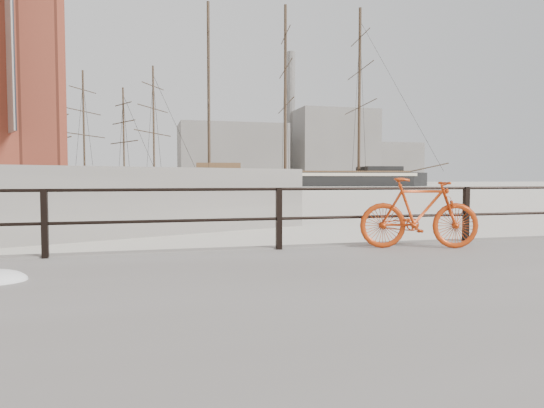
{
  "coord_description": "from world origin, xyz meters",
  "views": [
    {
      "loc": [
        -5.57,
        -7.69,
        1.5
      ],
      "look_at": [
        -3.19,
        1.5,
        1.0
      ],
      "focal_mm": 32.0,
      "sensor_mm": 36.0,
      "label": 1
    }
  ],
  "objects": [
    {
      "name": "guardrail",
      "position": [
        0.0,
        -0.15,
        0.85
      ],
      "size": [
        28.0,
        0.1,
        1.0
      ],
      "primitive_type": null,
      "color": "black",
      "rests_on": "promenade"
    },
    {
      "name": "industrial_east",
      "position": [
        78.0,
        150.0,
        7.0
      ],
      "size": [
        20.0,
        16.0,
        14.0
      ],
      "primitive_type": "cube",
      "color": "gray",
      "rests_on": "ground"
    },
    {
      "name": "ground",
      "position": [
        0.0,
        0.0,
        0.0
      ],
      "size": [
        400.0,
        400.0,
        0.0
      ],
      "primitive_type": "plane",
      "color": "white",
      "rests_on": "ground"
    },
    {
      "name": "bicycle",
      "position": [
        -1.23,
        -0.62,
        0.93
      ],
      "size": [
        1.93,
        0.82,
        1.16
      ],
      "primitive_type": "imported",
      "rotation": [
        0.0,
        0.0,
        -0.28
      ],
      "color": "#B5350C",
      "rests_on": "promenade"
    },
    {
      "name": "industrial_mid",
      "position": [
        55.0,
        145.0,
        12.0
      ],
      "size": [
        26.0,
        20.0,
        24.0
      ],
      "primitive_type": "cube",
      "color": "gray",
      "rests_on": "ground"
    },
    {
      "name": "industrial_west",
      "position": [
        20.0,
        140.0,
        9.0
      ],
      "size": [
        32.0,
        18.0,
        18.0
      ],
      "primitive_type": "cube",
      "color": "gray",
      "rests_on": "ground"
    },
    {
      "name": "schooner_left",
      "position": [
        -13.49,
        72.18,
        0.0
      ],
      "size": [
        24.22,
        18.96,
        16.99
      ],
      "primitive_type": null,
      "rotation": [
        0.0,
        0.0,
        0.47
      ],
      "color": "silver",
      "rests_on": "ground"
    },
    {
      "name": "schooner_mid",
      "position": [
        -10.26,
        81.74,
        0.0
      ],
      "size": [
        32.7,
        25.85,
        21.66
      ],
      "primitive_type": null,
      "rotation": [
        0.0,
        0.0,
        -0.5
      ],
      "color": "silver",
      "rests_on": "ground"
    },
    {
      "name": "barque_black",
      "position": [
        21.14,
        84.76,
        0.0
      ],
      "size": [
        68.27,
        30.66,
        36.87
      ],
      "primitive_type": null,
      "rotation": [
        0.0,
        0.0,
        -0.14
      ],
      "color": "black",
      "rests_on": "ground"
    },
    {
      "name": "smokestack",
      "position": [
        42.0,
        150.0,
        22.0
      ],
      "size": [
        2.8,
        2.8,
        44.0
      ],
      "primitive_type": "cylinder",
      "color": "gray",
      "rests_on": "ground"
    }
  ]
}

